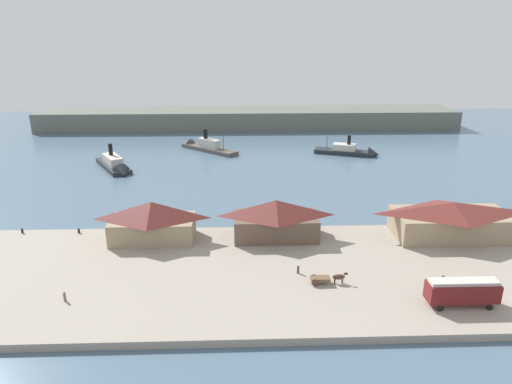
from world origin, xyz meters
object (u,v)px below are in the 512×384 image
Objects in this scene: street_tram at (462,291)px; pedestrian_near_east_shed at (298,269)px; pedestrian_by_tram at (65,297)px; mooring_post_center_east at (79,231)px; pedestrian_walking_east at (443,280)px; ferry_shed_west_terminal at (276,218)px; ferry_shed_east_terminal at (152,221)px; mooring_post_center_west at (22,231)px; ferry_moored_west at (352,151)px; ferry_near_quay at (116,166)px; ferry_outer_harbor at (203,146)px; horse_cart at (327,278)px; ferry_shed_customs_shed at (452,219)px.

street_tram is 24.59m from pedestrian_near_east_shed.
street_tram reaches higher than pedestrian_by_tram.
street_tram is 11.29× the size of mooring_post_center_east.
pedestrian_walking_east is at bearing 90.65° from street_tram.
mooring_post_center_east is (-38.87, 3.15, -3.39)m from ferry_shed_west_terminal.
ferry_shed_east_terminal reaches higher than mooring_post_center_east.
street_tram is 57.76m from pedestrian_by_tram.
ferry_shed_west_terminal is at bearing 135.47° from street_tram.
street_tram is 11.29× the size of mooring_post_center_west.
ferry_shed_east_terminal is 87.92m from ferry_moored_west.
ferry_moored_west is at bearing 51.34° from ferry_shed_east_terminal.
ferry_moored_west reaches higher than street_tram.
mooring_post_center_east is 0.04× the size of ferry_near_quay.
street_tram is 0.46× the size of ferry_outer_harbor.
pedestrian_walking_east is at bearing -20.59° from ferry_shed_east_terminal.
horse_cart is 50.14m from mooring_post_center_east.
mooring_post_center_west is at bearing -141.62° from ferry_moored_west.
ferry_shed_west_terminal is at bearing -4.63° from mooring_post_center_east.
ferry_shed_west_terminal is 33.99m from ferry_shed_customs_shed.
street_tram is at bearing -24.40° from pedestrian_near_east_shed.
horse_cart is at bearing -39.48° from pedestrian_near_east_shed.
pedestrian_walking_east is 1.08× the size of pedestrian_near_east_shed.
ferry_shed_west_terminal is 9.94× the size of pedestrian_walking_east.
horse_cart is 5.31m from pedestrian_near_east_shed.
ferry_near_quay reaches higher than street_tram.
ferry_outer_harbor is (-26.71, 95.11, -0.86)m from horse_cart.
ferry_shed_west_terminal reaches higher than pedestrian_walking_east.
pedestrian_near_east_shed is at bearing -28.18° from ferry_shed_east_terminal.
pedestrian_by_tram is (-39.41, -3.59, -0.21)m from horse_cart.
mooring_post_center_west is at bearing 124.89° from pedestrian_by_tram.
mooring_post_center_west is at bearing -96.85° from ferry_near_quay.
ferry_shed_west_terminal is at bearing 178.65° from ferry_shed_customs_shed.
pedestrian_walking_east is at bearing -45.61° from ferry_near_quay.
ferry_moored_west is (64.10, 89.52, -0.76)m from pedestrian_by_tram.
ferry_shed_east_terminal is at bearing -128.66° from ferry_moored_west.
horse_cart is 6.51× the size of mooring_post_center_east.
pedestrian_near_east_shed reaches higher than mooring_post_center_west.
ferry_shed_west_terminal is at bearing -4.11° from mooring_post_center_west.
horse_cart is at bearing -74.31° from ferry_outer_harbor.
mooring_post_center_east is at bearing 166.93° from ferry_shed_east_terminal.
mooring_post_center_west and mooring_post_center_east have the same top height.
horse_cart is 18.19m from pedestrian_walking_east.
ferry_shed_east_terminal reaches higher than ferry_near_quay.
ferry_shed_customs_shed reaches higher than ferry_outer_harbor.
ferry_shed_customs_shed is 69.86m from pedestrian_by_tram.
pedestrian_near_east_shed is at bearing -156.58° from ferry_shed_customs_shed.
mooring_post_center_west is (-56.82, 21.37, -0.47)m from horse_cart.
pedestrian_by_tram is at bearing -97.33° from ferry_outer_harbor.
horse_cart is (-27.29, -16.97, -2.60)m from ferry_shed_customs_shed.
street_tram is 103.28m from ferry_near_quay.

